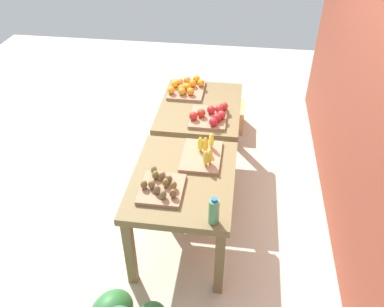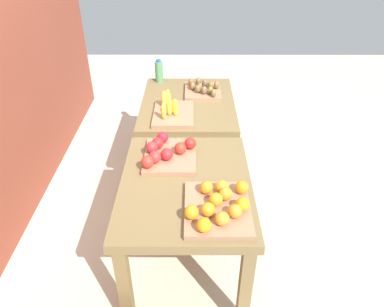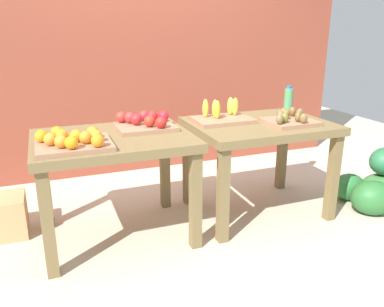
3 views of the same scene
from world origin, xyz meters
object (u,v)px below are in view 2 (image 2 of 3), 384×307
object	(u,v)px
display_table_right	(188,113)
water_bottle	(159,71)
orange_bin	(219,206)
banana_crate	(172,111)
apple_bin	(167,153)
kiwi_bin	(203,89)
display_table_left	(186,195)
watermelon_pile	(212,110)

from	to	relation	value
display_table_right	water_bottle	distance (m)	0.56
orange_bin	water_bottle	xyz separation A→B (m)	(1.83, 0.46, 0.06)
orange_bin	water_bottle	world-z (taller)	water_bottle
display_table_right	banana_crate	bearing A→B (deg)	154.70
banana_crate	water_bottle	world-z (taller)	water_bottle
apple_bin	water_bottle	bearing A→B (deg)	6.71
orange_bin	kiwi_bin	bearing A→B (deg)	1.80
display_table_left	banana_crate	bearing A→B (deg)	8.14
banana_crate	apple_bin	bearing A→B (deg)	179.69
apple_bin	water_bottle	xyz separation A→B (m)	(1.31, 0.15, 0.06)
display_table_right	orange_bin	distance (m)	1.41
water_bottle	watermelon_pile	world-z (taller)	water_bottle
orange_bin	watermelon_pile	distance (m)	2.42
display_table_right	kiwi_bin	world-z (taller)	kiwi_bin
kiwi_bin	water_bottle	bearing A→B (deg)	57.38
display_table_right	orange_bin	world-z (taller)	orange_bin
display_table_left	apple_bin	size ratio (longest dim) A/B	2.58
display_table_left	display_table_right	bearing A→B (deg)	0.00
display_table_right	apple_bin	bearing A→B (deg)	171.68
display_table_right	orange_bin	bearing A→B (deg)	-172.45
display_table_right	banana_crate	xyz separation A→B (m)	(-0.26, 0.12, 0.15)
apple_bin	display_table_right	bearing A→B (deg)	-8.32
display_table_right	water_bottle	bearing A→B (deg)	32.31
display_table_left	orange_bin	bearing A→B (deg)	-145.33
water_bottle	orange_bin	bearing A→B (deg)	-165.77
kiwi_bin	orange_bin	bearing A→B (deg)	-178.20
banana_crate	watermelon_pile	bearing A→B (deg)	-17.84
kiwi_bin	watermelon_pile	world-z (taller)	kiwi_bin
banana_crate	watermelon_pile	world-z (taller)	banana_crate
orange_bin	banana_crate	size ratio (longest dim) A/B	1.02
kiwi_bin	display_table_right	bearing A→B (deg)	142.80
display_table_left	apple_bin	xyz separation A→B (m)	(0.26, 0.13, 0.15)
banana_crate	water_bottle	distance (m)	0.72
display_table_right	water_bottle	xyz separation A→B (m)	(0.44, 0.28, 0.21)
water_bottle	watermelon_pile	bearing A→B (deg)	-46.95
display_table_left	display_table_right	size ratio (longest dim) A/B	1.00
water_bottle	apple_bin	bearing A→B (deg)	-173.29
display_table_right	kiwi_bin	distance (m)	0.26
display_table_left	kiwi_bin	world-z (taller)	kiwi_bin
water_bottle	display_table_left	bearing A→B (deg)	-169.84
kiwi_bin	banana_crate	bearing A→B (deg)	149.51
banana_crate	watermelon_pile	xyz separation A→B (m)	(1.21, -0.39, -0.60)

